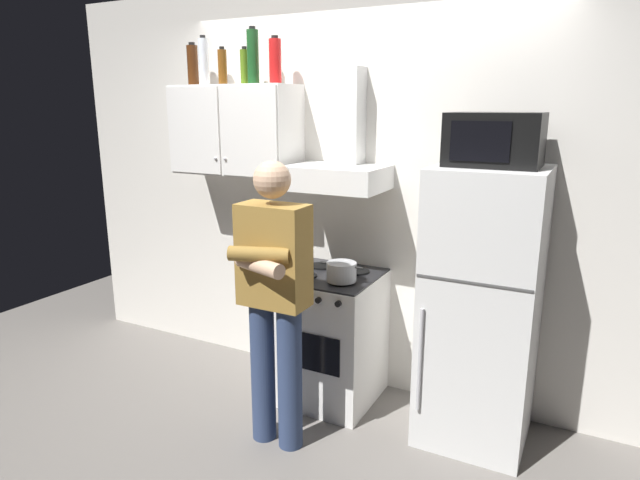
% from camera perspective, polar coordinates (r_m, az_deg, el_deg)
% --- Properties ---
extents(ground_plane, '(7.00, 7.00, 0.00)m').
position_cam_1_polar(ground_plane, '(3.63, 0.00, -17.89)').
color(ground_plane, slate).
extents(back_wall_tiled, '(4.80, 0.10, 2.70)m').
position_cam_1_polar(back_wall_tiled, '(3.67, 4.32, 5.04)').
color(back_wall_tiled, silver).
rests_on(back_wall_tiled, ground_plane).
extents(upper_cabinet, '(0.90, 0.37, 0.60)m').
position_cam_1_polar(upper_cabinet, '(3.86, -8.86, 11.31)').
color(upper_cabinet, white).
extents(stove_oven, '(0.60, 0.62, 0.87)m').
position_cam_1_polar(stove_oven, '(3.65, 1.12, -10.06)').
color(stove_oven, white).
rests_on(stove_oven, ground_plane).
extents(range_hood, '(0.60, 0.44, 0.75)m').
position_cam_1_polar(range_hood, '(3.46, 2.15, 8.65)').
color(range_hood, white).
extents(refrigerator, '(0.60, 0.62, 1.60)m').
position_cam_1_polar(refrigerator, '(3.23, 16.53, -6.85)').
color(refrigerator, silver).
rests_on(refrigerator, ground_plane).
extents(microwave, '(0.48, 0.37, 0.28)m').
position_cam_1_polar(microwave, '(3.06, 17.82, 9.98)').
color(microwave, black).
rests_on(microwave, refrigerator).
extents(person_standing, '(0.38, 0.33, 1.64)m').
position_cam_1_polar(person_standing, '(3.00, -4.85, -5.87)').
color(person_standing, navy).
rests_on(person_standing, ground_plane).
extents(cooking_pot, '(0.28, 0.18, 0.12)m').
position_cam_1_polar(cooking_pot, '(3.32, 2.26, -3.33)').
color(cooking_pot, '#B7BABF').
rests_on(cooking_pot, stove_oven).
extents(bottle_olive_oil, '(0.06, 0.06, 0.24)m').
position_cam_1_polar(bottle_olive_oil, '(3.83, -7.89, 17.54)').
color(bottle_olive_oil, '#4C6B19').
rests_on(bottle_olive_oil, upper_cabinet).
extents(bottle_vodka_clear, '(0.07, 0.07, 0.33)m').
position_cam_1_polar(bottle_vodka_clear, '(4.00, -12.08, 17.81)').
color(bottle_vodka_clear, silver).
rests_on(bottle_vodka_clear, upper_cabinet).
extents(bottle_soda_red, '(0.08, 0.08, 0.30)m').
position_cam_1_polar(bottle_soda_red, '(3.69, -4.72, 18.19)').
color(bottle_soda_red, red).
rests_on(bottle_soda_red, upper_cabinet).
extents(bottle_wine_green, '(0.08, 0.08, 0.36)m').
position_cam_1_polar(bottle_wine_green, '(3.75, -7.04, 18.52)').
color(bottle_wine_green, '#19471E').
rests_on(bottle_wine_green, upper_cabinet).
extents(bottle_rum_dark, '(0.08, 0.08, 0.29)m').
position_cam_1_polar(bottle_rum_dark, '(4.10, -13.19, 17.40)').
color(bottle_rum_dark, '#47230F').
rests_on(bottle_rum_dark, upper_cabinet).
extents(bottle_beer_brown, '(0.06, 0.06, 0.25)m').
position_cam_1_polar(bottle_beer_brown, '(3.90, -10.18, 17.42)').
color(bottle_beer_brown, brown).
rests_on(bottle_beer_brown, upper_cabinet).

